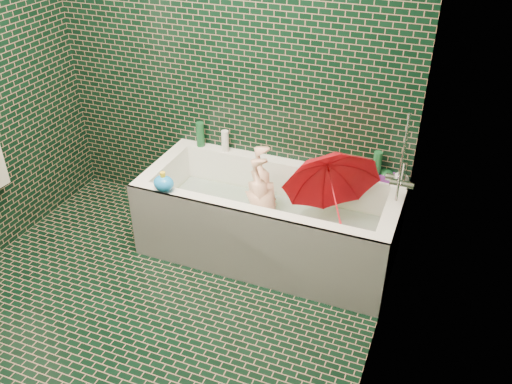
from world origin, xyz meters
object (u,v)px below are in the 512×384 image
at_px(child, 266,215).
at_px(umbrella, 334,196).
at_px(bathtub, 268,227).
at_px(bath_toy, 164,183).
at_px(rubber_duck, 350,168).

distance_m(child, umbrella, 0.52).
bearing_deg(umbrella, child, 161.00).
height_order(bathtub, bath_toy, bath_toy).
xyz_separation_m(bathtub, rubber_duck, (0.46, 0.34, 0.38)).
distance_m(rubber_duck, bath_toy, 1.24).
bearing_deg(bathtub, rubber_duck, 36.32).
height_order(rubber_duck, bath_toy, bath_toy).
bearing_deg(child, bathtub, 107.25).
height_order(child, umbrella, umbrella).
height_order(bathtub, child, bathtub).
height_order(child, bath_toy, bath_toy).
height_order(umbrella, rubber_duck, umbrella).
bearing_deg(child, rubber_duck, 114.93).
bearing_deg(bath_toy, child, 31.44).
distance_m(umbrella, rubber_duck, 0.34).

